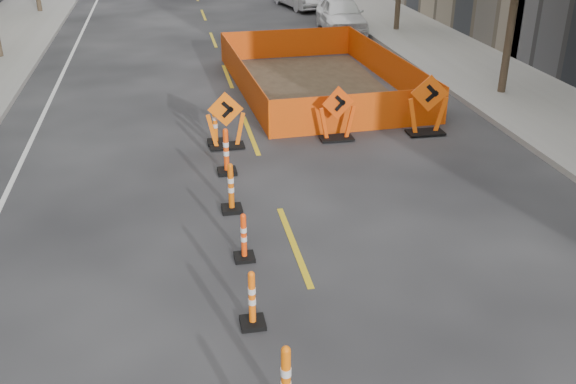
{
  "coord_description": "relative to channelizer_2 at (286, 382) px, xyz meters",
  "views": [
    {
      "loc": [
        -2.08,
        -6.3,
        6.17
      ],
      "look_at": [
        -0.1,
        4.04,
        1.1
      ],
      "focal_mm": 40.0,
      "sensor_mm": 36.0,
      "label": 1
    }
  ],
  "objects": [
    {
      "name": "sidewalk_right",
      "position": [
        9.95,
        12.23,
        -0.48
      ],
      "size": [
        4.0,
        90.0,
        0.15
      ],
      "primitive_type": "cube",
      "color": "gray",
      "rests_on": "ground"
    },
    {
      "name": "channelizer_2",
      "position": [
        0.0,
        0.0,
        0.0
      ],
      "size": [
        0.44,
        0.44,
        1.12
      ],
      "primitive_type": null,
      "color": "orange",
      "rests_on": "ground"
    },
    {
      "name": "channelizer_3",
      "position": [
        -0.16,
        1.95,
        -0.07
      ],
      "size": [
        0.38,
        0.38,
        0.97
      ],
      "primitive_type": null,
      "color": "#FF620A",
      "rests_on": "ground"
    },
    {
      "name": "channelizer_4",
      "position": [
        -0.03,
        3.9,
        -0.1
      ],
      "size": [
        0.37,
        0.37,
        0.93
      ],
      "primitive_type": null,
      "color": "#FF400A",
      "rests_on": "ground"
    },
    {
      "name": "channelizer_5",
      "position": [
        -0.05,
        5.85,
        -0.02
      ],
      "size": [
        0.42,
        0.42,
        1.07
      ],
      "primitive_type": null,
      "color": "#D85709",
      "rests_on": "ground"
    },
    {
      "name": "channelizer_6",
      "position": [
        0.06,
        7.8,
        -0.0
      ],
      "size": [
        0.44,
        0.44,
        1.12
      ],
      "primitive_type": null,
      "color": "#FF450A",
      "rests_on": "ground"
    },
    {
      "name": "channelizer_7",
      "position": [
        -0.03,
        9.75,
        -0.01
      ],
      "size": [
        0.43,
        0.43,
        1.09
      ],
      "primitive_type": null,
      "color": "orange",
      "rests_on": "ground"
    },
    {
      "name": "chevron_sign_left",
      "position": [
        0.22,
        9.43,
        0.19
      ],
      "size": [
        1.04,
        0.68,
        1.5
      ],
      "primitive_type": null,
      "rotation": [
        0.0,
        0.0,
        -0.08
      ],
      "color": "#FF640A",
      "rests_on": "ground"
    },
    {
      "name": "chevron_sign_center",
      "position": [
        3.15,
        9.43,
        0.18
      ],
      "size": [
        1.07,
        0.74,
        1.49
      ],
      "primitive_type": null,
      "rotation": [
        0.0,
        0.0,
        0.15
      ],
      "color": "#DE4009",
      "rests_on": "ground"
    },
    {
      "name": "chevron_sign_right",
      "position": [
        5.64,
        9.4,
        0.27
      ],
      "size": [
        1.23,
        0.89,
        1.67
      ],
      "primitive_type": null,
      "rotation": [
        0.0,
        0.0,
        -0.22
      ],
      "color": "#DF4E09",
      "rests_on": "ground"
    },
    {
      "name": "safety_fence",
      "position": [
        3.74,
        14.26,
        -0.02
      ],
      "size": [
        5.49,
        8.9,
        1.08
      ],
      "primitive_type": null,
      "rotation": [
        0.0,
        0.0,
        0.05
      ],
      "color": "#FF520D",
      "rests_on": "ground"
    },
    {
      "name": "parked_car_near",
      "position": [
        6.88,
        22.88,
        0.22
      ],
      "size": [
        2.15,
        4.69,
        1.56
      ],
      "primitive_type": "imported",
      "rotation": [
        0.0,
        0.0,
        -0.07
      ],
      "color": "white",
      "rests_on": "ground"
    }
  ]
}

